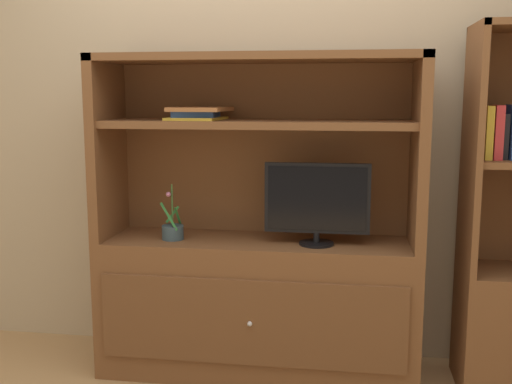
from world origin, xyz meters
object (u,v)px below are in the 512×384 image
at_px(tv_monitor, 317,202).
at_px(bookshelf_tall, 509,273).
at_px(media_console, 258,273).
at_px(upright_book_row, 502,132).
at_px(potted_plant, 173,231).
at_px(magazine_stack, 198,113).

height_order(tv_monitor, bookshelf_tall, bookshelf_tall).
xyz_separation_m(media_console, tv_monitor, (0.30, -0.06, 0.38)).
height_order(media_console, upright_book_row, media_console).
distance_m(media_console, potted_plant, 0.48).
distance_m(potted_plant, bookshelf_tall, 1.64).
bearing_deg(media_console, upright_book_row, -0.27).
bearing_deg(potted_plant, upright_book_row, 1.90).
bearing_deg(bookshelf_tall, magazine_stack, -179.71).
xyz_separation_m(magazine_stack, bookshelf_tall, (1.50, 0.01, -0.75)).
xyz_separation_m(media_console, bookshelf_tall, (1.21, 0.00, 0.05)).
height_order(potted_plant, upright_book_row, upright_book_row).
bearing_deg(potted_plant, media_console, 7.67).
relative_size(media_console, potted_plant, 5.75).
bearing_deg(magazine_stack, potted_plant, -156.68).
bearing_deg(upright_book_row, tv_monitor, -176.25).
distance_m(tv_monitor, magazine_stack, 0.72).
relative_size(magazine_stack, bookshelf_tall, 0.19).
height_order(bookshelf_tall, upright_book_row, bookshelf_tall).
bearing_deg(bookshelf_tall, media_console, -179.76).
distance_m(media_console, upright_book_row, 1.34).
distance_m(tv_monitor, upright_book_row, 0.90).
bearing_deg(potted_plant, bookshelf_tall, 2.17).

